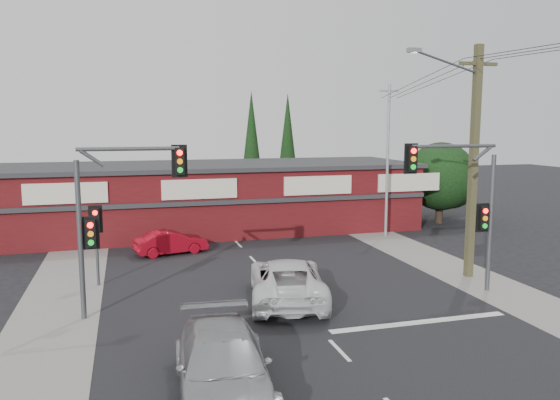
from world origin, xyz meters
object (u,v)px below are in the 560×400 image
object	(u,v)px
white_suv	(287,280)
silver_suv	(223,366)
shop_building	(208,196)
utility_pole	(471,154)
red_sedan	(171,242)

from	to	relation	value
white_suv	silver_suv	world-z (taller)	white_suv
white_suv	shop_building	xyz separation A→B (m)	(-0.82, 15.01, 1.32)
shop_building	utility_pole	bearing A→B (deg)	-56.24
white_suv	shop_building	distance (m)	15.09
shop_building	utility_pole	world-z (taller)	utility_pole
silver_suv	red_sedan	distance (m)	15.62
red_sedan	shop_building	xyz separation A→B (m)	(2.82, 6.12, 1.52)
white_suv	silver_suv	size ratio (longest dim) A/B	1.05
white_suv	utility_pole	size ratio (longest dim) A/B	0.58
white_suv	shop_building	size ratio (longest dim) A/B	0.21
shop_building	white_suv	bearing A→B (deg)	-86.87
silver_suv	shop_building	world-z (taller)	shop_building
utility_pole	white_suv	bearing A→B (deg)	-173.24
silver_suv	utility_pole	world-z (taller)	utility_pole
silver_suv	shop_building	size ratio (longest dim) A/B	0.20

